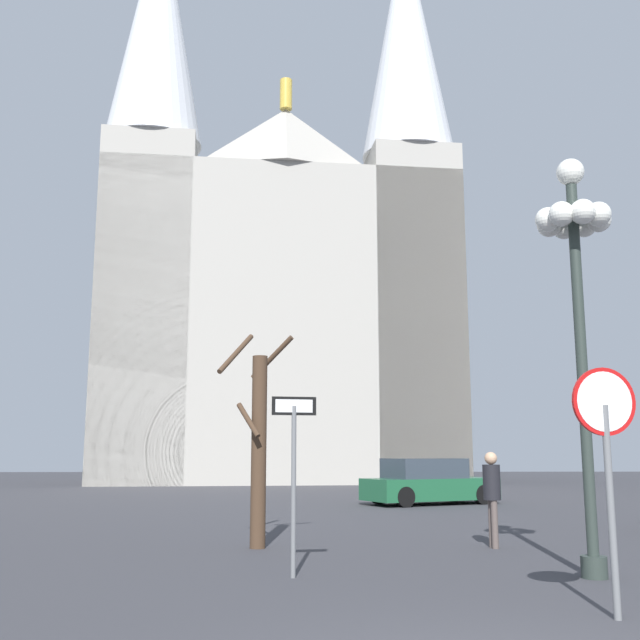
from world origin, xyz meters
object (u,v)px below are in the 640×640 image
(stop_sign, at_px, (607,441))
(parked_car_near_green, at_px, (428,483))
(bare_tree, at_px, (258,442))
(pedestrian_walking, at_px, (492,489))
(one_way_arrow_sign, at_px, (294,461))
(street_lamp, at_px, (576,266))
(cathedral, at_px, (280,275))

(stop_sign, bearing_deg, parked_car_near_green, 86.75)
(bare_tree, distance_m, pedestrian_walking, 4.40)
(stop_sign, height_order, one_way_arrow_sign, stop_sign)
(pedestrian_walking, bearing_deg, bare_tree, 178.69)
(stop_sign, height_order, pedestrian_walking, stop_sign)
(street_lamp, relative_size, pedestrian_walking, 3.55)
(street_lamp, bearing_deg, one_way_arrow_sign, 177.91)
(one_way_arrow_sign, xyz_separation_m, bare_tree, (-0.69, 3.27, 0.32))
(stop_sign, bearing_deg, bare_tree, 124.29)
(bare_tree, bearing_deg, stop_sign, -55.71)
(one_way_arrow_sign, xyz_separation_m, parked_car_near_green, (4.39, 14.60, -0.89))
(street_lamp, height_order, bare_tree, street_lamp)
(cathedral, height_order, one_way_arrow_sign, cathedral)
(one_way_arrow_sign, xyz_separation_m, pedestrian_walking, (3.63, 3.17, -0.55))
(street_lamp, height_order, parked_car_near_green, street_lamp)
(stop_sign, distance_m, parked_car_near_green, 17.41)
(cathedral, distance_m, parked_car_near_green, 22.18)
(cathedral, relative_size, street_lamp, 5.81)
(one_way_arrow_sign, distance_m, bare_tree, 3.36)
(bare_tree, relative_size, parked_car_near_green, 0.84)
(stop_sign, xyz_separation_m, street_lamp, (0.77, 2.59, 2.60))
(pedestrian_walking, bearing_deg, one_way_arrow_sign, -138.87)
(one_way_arrow_sign, relative_size, pedestrian_walking, 1.46)
(cathedral, distance_m, bare_tree, 31.27)
(stop_sign, height_order, parked_car_near_green, stop_sign)
(bare_tree, height_order, parked_car_near_green, bare_tree)
(cathedral, height_order, parked_car_near_green, cathedral)
(street_lamp, xyz_separation_m, parked_car_near_green, (0.22, 14.75, -3.74))
(parked_car_near_green, bearing_deg, cathedral, 106.77)
(cathedral, distance_m, street_lamp, 34.27)
(pedestrian_walking, bearing_deg, stop_sign, -92.13)
(stop_sign, xyz_separation_m, parked_car_near_green, (0.99, 17.34, -1.14))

